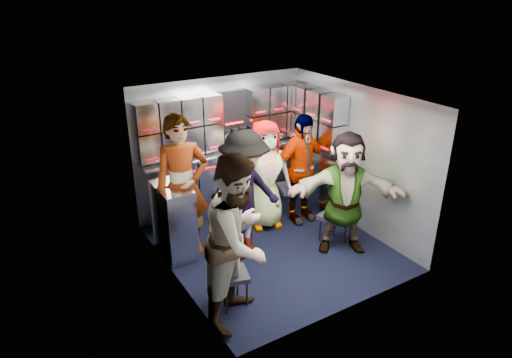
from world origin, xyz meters
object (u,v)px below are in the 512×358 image
attendant_arc_a (239,240)px  attendant_arc_e (345,193)px  jump_seat_mid_left (238,224)px  attendant_standing (183,187)px  attendant_arc_b (245,196)px  attendant_arc_c (265,175)px  jump_seat_near_right (334,218)px  jump_seat_mid_right (293,189)px  jump_seat_near_left (232,277)px  jump_seat_center (259,195)px  attendant_arc_d (301,169)px

attendant_arc_a → attendant_arc_e: (1.85, 0.46, -0.11)m
jump_seat_mid_left → attendant_standing: 0.91m
attendant_arc_b → attendant_arc_c: attendant_arc_b is taller
jump_seat_near_right → attendant_arc_c: attendant_arc_c is taller
attendant_arc_a → jump_seat_mid_left: bearing=25.1°
jump_seat_mid_right → attendant_arc_b: (-1.20, -0.61, 0.43)m
jump_seat_near_left → attendant_standing: attendant_standing is taller
attendant_arc_a → jump_seat_center: bearing=16.8°
attendant_arc_b → jump_seat_near_left: bearing=-136.0°
attendant_arc_c → attendant_arc_e: attendant_arc_e is taller
jump_seat_mid_left → attendant_arc_e: size_ratio=0.27×
jump_seat_center → jump_seat_mid_right: bearing=-14.0°
jump_seat_near_left → attendant_arc_e: 1.93m
jump_seat_center → attendant_arc_a: bearing=-126.9°
attendant_arc_c → attendant_arc_a: bearing=-117.6°
attendant_standing → attendant_arc_e: size_ratio=1.15×
jump_seat_center → jump_seat_mid_right: (0.53, -0.13, 0.01)m
jump_seat_mid_right → attendant_arc_b: attendant_arc_b is taller
jump_seat_near_left → attendant_arc_a: (-0.00, -0.18, 0.57)m
jump_seat_near_right → attendant_arc_a: bearing=-160.9°
jump_seat_center → attendant_arc_d: (0.53, -0.31, 0.41)m
jump_seat_center → attendant_arc_c: 0.43m
jump_seat_near_right → jump_seat_near_left: bearing=-166.0°
jump_seat_near_left → attendant_arc_e: size_ratio=0.26×
attendant_arc_e → attendant_arc_b: bearing=-172.0°
jump_seat_center → attendant_arc_c: size_ratio=0.29×
jump_seat_mid_left → attendant_arc_c: bearing=29.9°
jump_seat_near_left → jump_seat_mid_right: 2.33m
jump_seat_near_right → attendant_standing: size_ratio=0.24×
attendant_arc_b → jump_seat_mid_left: bearing=82.0°
attendant_arc_c → attendant_arc_d: bearing=-1.7°
jump_seat_near_right → attendant_arc_c: bearing=120.7°
jump_seat_near_left → attendant_standing: 1.42m
attendant_arc_d → attendant_standing: bearing=175.8°
jump_seat_near_left → attendant_arc_d: (1.84, 1.25, 0.46)m
jump_seat_near_right → attendant_arc_b: bearing=163.6°
jump_seat_near_right → attendant_arc_d: size_ratio=0.27×
attendant_arc_b → jump_seat_near_right: bearing=-24.4°
jump_seat_near_right → attendant_arc_b: attendant_arc_b is taller
jump_seat_near_left → jump_seat_mid_left: bearing=57.3°
jump_seat_mid_left → attendant_arc_e: (1.21, -0.72, 0.45)m
jump_seat_mid_right → attendant_arc_c: (-0.53, -0.05, 0.38)m
jump_seat_near_left → attendant_arc_a: attendant_arc_a is taller
jump_seat_near_right → attendant_arc_c: size_ratio=0.28×
jump_seat_near_right → attendant_standing: attendant_standing is taller
jump_seat_near_right → attendant_arc_b: size_ratio=0.26×
jump_seat_mid_right → attendant_arc_e: 1.21m
jump_seat_center → attendant_arc_e: bearing=-66.9°
jump_seat_mid_right → attendant_arc_c: attendant_arc_c is taller
jump_seat_near_right → attendant_arc_a: 2.04m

